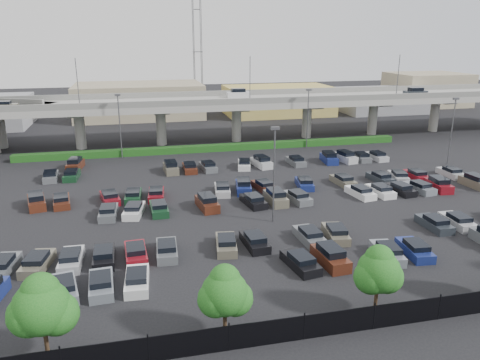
# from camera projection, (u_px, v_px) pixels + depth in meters

# --- Properties ---
(ground) EXTENTS (280.00, 280.00, 0.00)m
(ground) POSITION_uv_depth(u_px,v_px,m) (254.00, 197.00, 57.66)
(ground) COLOR black
(overpass) EXTENTS (150.00, 13.00, 15.80)m
(overpass) POSITION_uv_depth(u_px,v_px,m) (209.00, 105.00, 85.32)
(overpass) COLOR gray
(overpass) RESTS_ON ground
(hedge) EXTENTS (66.00, 1.60, 1.10)m
(hedge) POSITION_uv_depth(u_px,v_px,m) (217.00, 148.00, 80.75)
(hedge) COLOR #194012
(hedge) RESTS_ON ground
(fence) EXTENTS (70.00, 0.10, 2.00)m
(fence) POSITION_uv_depth(u_px,v_px,m) (360.00, 319.00, 31.33)
(fence) COLOR black
(fence) RESTS_ON ground
(tree_row) EXTENTS (65.07, 3.66, 5.94)m
(tree_row) POSITION_uv_depth(u_px,v_px,m) (363.00, 273.00, 32.09)
(tree_row) COLOR #332316
(tree_row) RESTS_ON ground
(parked_cars) EXTENTS (62.97, 41.64, 1.67)m
(parked_cars) POSITION_uv_depth(u_px,v_px,m) (269.00, 204.00, 53.80)
(parked_cars) COLOR #512415
(parked_cars) RESTS_ON ground
(light_poles) EXTENTS (66.90, 48.38, 10.30)m
(light_poles) POSITION_uv_depth(u_px,v_px,m) (217.00, 146.00, 56.78)
(light_poles) COLOR #4D4D52
(light_poles) RESTS_ON ground
(distant_buildings) EXTENTS (138.00, 24.00, 9.00)m
(distant_buildings) POSITION_uv_depth(u_px,v_px,m) (239.00, 100.00, 116.73)
(distant_buildings) COLOR gray
(distant_buildings) RESTS_ON ground
(comm_tower) EXTENTS (2.40, 2.40, 30.00)m
(comm_tower) POSITION_uv_depth(u_px,v_px,m) (198.00, 49.00, 122.74)
(comm_tower) COLOR #4D4D52
(comm_tower) RESTS_ON ground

